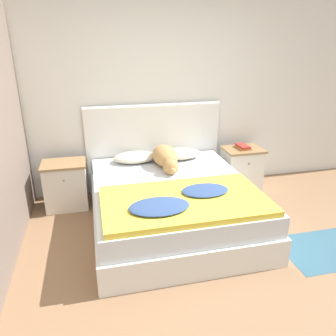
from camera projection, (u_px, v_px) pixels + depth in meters
ground_plane at (207, 288)px, 2.74m from camera, size 16.00×16.00×0.00m
wall_back at (155, 95)px, 4.19m from camera, size 9.00×0.06×2.55m
bed at (172, 204)px, 3.60m from camera, size 1.70×1.95×0.50m
headboard at (154, 146)px, 4.37m from camera, size 1.78×0.06×1.17m
nightstand_left at (66, 185)px, 3.97m from camera, size 0.51×0.40×0.58m
nightstand_right at (242, 169)px, 4.46m from camera, size 0.51×0.40×0.58m
pillow_left at (135, 157)px, 4.10m from camera, size 0.54×0.35×0.12m
pillow_right at (180, 154)px, 4.22m from camera, size 0.54×0.35×0.12m
quilt at (184, 201)px, 3.05m from camera, size 1.54×0.89×0.10m
dog at (166, 157)px, 3.93m from camera, size 0.30×0.75×0.24m
book_stack at (243, 147)px, 4.37m from camera, size 0.15×0.23×0.05m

